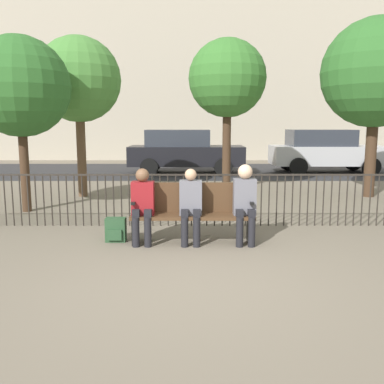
# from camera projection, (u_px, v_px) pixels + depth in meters

# --- Properties ---
(ground_plane) EXTENTS (80.00, 80.00, 0.00)m
(ground_plane) POSITION_uv_depth(u_px,v_px,m) (192.00, 283.00, 4.96)
(ground_plane) COLOR #706656
(park_bench) EXTENTS (1.90, 0.45, 0.92)m
(park_bench) POSITION_uv_depth(u_px,v_px,m) (192.00, 210.00, 6.65)
(park_bench) COLOR #4C331E
(park_bench) RESTS_ON ground
(seated_person_0) EXTENTS (0.34, 0.39, 1.16)m
(seated_person_0) POSITION_uv_depth(u_px,v_px,m) (142.00, 202.00, 6.49)
(seated_person_0) COLOR black
(seated_person_0) RESTS_ON ground
(seated_person_1) EXTENTS (0.34, 0.39, 1.16)m
(seated_person_1) POSITION_uv_depth(u_px,v_px,m) (190.00, 203.00, 6.49)
(seated_person_1) COLOR black
(seated_person_1) RESTS_ON ground
(seated_person_2) EXTENTS (0.34, 0.39, 1.23)m
(seated_person_2) POSITION_uv_depth(u_px,v_px,m) (244.00, 200.00, 6.49)
(seated_person_2) COLOR black
(seated_person_2) RESTS_ON ground
(backpack) EXTENTS (0.31, 0.24, 0.37)m
(backpack) POSITION_uv_depth(u_px,v_px,m) (115.00, 230.00, 6.70)
(backpack) COLOR #284C2D
(backpack) RESTS_ON ground
(fence_railing) EXTENTS (9.01, 0.03, 0.95)m
(fence_railing) POSITION_uv_depth(u_px,v_px,m) (191.00, 195.00, 7.68)
(fence_railing) COLOR #2D2823
(fence_railing) RESTS_ON ground
(tree_0) EXTENTS (2.65, 2.65, 4.38)m
(tree_0) POSITION_uv_depth(u_px,v_px,m) (375.00, 74.00, 10.42)
(tree_0) COLOR #422D1E
(tree_0) RESTS_ON ground
(tree_1) EXTENTS (2.06, 2.06, 4.05)m
(tree_1) POSITION_uv_depth(u_px,v_px,m) (227.00, 79.00, 11.27)
(tree_1) COLOR #422D1E
(tree_1) RESTS_ON ground
(tree_2) EXTENTS (2.04, 2.04, 3.59)m
(tree_2) POSITION_uv_depth(u_px,v_px,m) (19.00, 87.00, 8.64)
(tree_2) COLOR #422D1E
(tree_2) RESTS_ON ground
(tree_3) EXTENTS (2.09, 2.09, 3.95)m
(tree_3) POSITION_uv_depth(u_px,v_px,m) (78.00, 80.00, 10.48)
(tree_3) COLOR brown
(tree_3) RESTS_ON ground
(street_surface) EXTENTS (24.00, 6.00, 0.01)m
(street_surface) POSITION_uv_depth(u_px,v_px,m) (192.00, 171.00, 16.81)
(street_surface) COLOR #2B2B2D
(street_surface) RESTS_ON ground
(parked_car_0) EXTENTS (4.20, 1.94, 1.62)m
(parked_car_0) POSITION_uv_depth(u_px,v_px,m) (184.00, 151.00, 15.79)
(parked_car_0) COLOR black
(parked_car_0) RESTS_ON ground
(parked_car_1) EXTENTS (4.20, 1.94, 1.62)m
(parked_car_1) POSITION_uv_depth(u_px,v_px,m) (325.00, 150.00, 16.02)
(parked_car_1) COLOR #B7B7BC
(parked_car_1) RESTS_ON ground
(building_facade) EXTENTS (20.00, 6.00, 12.92)m
(building_facade) POSITION_uv_depth(u_px,v_px,m) (192.00, 39.00, 23.69)
(building_facade) COLOR #B2A893
(building_facade) RESTS_ON ground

